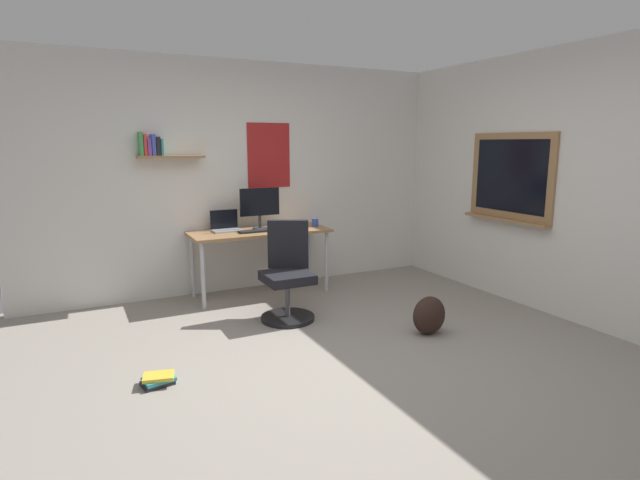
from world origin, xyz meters
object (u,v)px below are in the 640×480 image
desk (260,237)px  computer_mouse (279,229)px  laptop (226,226)px  coffee_mug (315,222)px  book_stack_on_floor (158,380)px  backpack (429,315)px  monitor_primary (260,205)px  keyboard (256,231)px  office_chair (288,277)px

desk → computer_mouse: size_ratio=14.89×
laptop → coffee_mug: laptop is taller
book_stack_on_floor → backpack: bearing=-1.9°
coffee_mug → backpack: coffee_mug is taller
backpack → monitor_primary: bearing=114.6°
desk → book_stack_on_floor: (-1.42, -1.76, -0.62)m
computer_mouse → book_stack_on_floor: 2.44m
desk → coffee_mug: 0.68m
coffee_mug → keyboard: bearing=-176.2°
laptop → backpack: 2.43m
office_chair → backpack: (0.96, -0.96, -0.24)m
laptop → keyboard: size_ratio=0.84×
desk → laptop: laptop is taller
desk → book_stack_on_floor: desk is taller
keyboard → book_stack_on_floor: size_ratio=1.51×
desk → keyboard: keyboard is taller
desk → monitor_primary: (0.04, 0.10, 0.34)m
monitor_primary → keyboard: (-0.12, -0.17, -0.26)m
keyboard → book_stack_on_floor: 2.26m
desk → laptop: (-0.35, 0.14, 0.13)m
keyboard → office_chair: bearing=-87.3°
office_chair → book_stack_on_floor: 1.68m
office_chair → keyboard: 0.87m
keyboard → backpack: size_ratio=1.07×
book_stack_on_floor → computer_mouse: bearing=46.1°
backpack → book_stack_on_floor: backpack is taller
laptop → computer_mouse: 0.59m
office_chair → backpack: office_chair is taller
laptop → book_stack_on_floor: size_ratio=1.26×
keyboard → coffee_mug: 0.75m
desk → coffee_mug: bearing=-2.1°
laptop → backpack: (1.27, -1.98, -0.62)m
coffee_mug → desk: bearing=177.9°
office_chair → computer_mouse: 0.90m
monitor_primary → book_stack_on_floor: (-1.46, -1.85, -0.97)m
keyboard → backpack: 2.10m
office_chair → backpack: bearing=-44.9°
backpack → book_stack_on_floor: size_ratio=1.41×
coffee_mug → book_stack_on_floor: (-2.09, -1.73, -0.74)m
desk → keyboard: bearing=-136.0°
laptop → book_stack_on_floor: bearing=-119.3°
book_stack_on_floor → desk: bearing=51.1°
desk → monitor_primary: size_ratio=3.34×
monitor_primary → coffee_mug: 0.68m
coffee_mug → book_stack_on_floor: bearing=-140.3°
coffee_mug → backpack: 1.93m
laptop → keyboard: 0.35m
computer_mouse → laptop: bearing=158.3°
computer_mouse → book_stack_on_floor: bearing=-133.9°
office_chair → coffee_mug: (0.71, 0.85, 0.37)m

